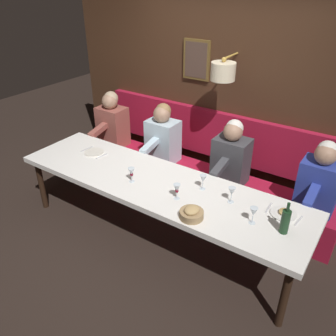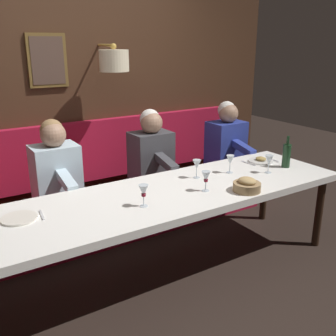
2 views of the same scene
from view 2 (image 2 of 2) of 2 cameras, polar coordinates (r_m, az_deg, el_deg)
name	(u,v)px [view 2 (image 2 of 2)]	position (r m, az deg, el deg)	size (l,w,h in m)	color
ground_plane	(160,276)	(3.39, -1.20, -15.51)	(12.00, 12.00, 0.00)	black
dining_table	(159,201)	(3.07, -1.28, -4.79)	(0.90, 3.29, 0.74)	white
banquette_bench	(114,214)	(3.98, -7.95, -6.66)	(0.52, 3.49, 0.45)	maroon
back_wall_panel	(85,94)	(4.18, -11.98, 10.56)	(0.59, 4.69, 2.90)	#422819
diner_nearest	(226,139)	(4.52, 8.54, 4.26)	(0.60, 0.40, 0.79)	#283893
diner_near	(151,151)	(3.96, -2.46, 2.48)	(0.60, 0.40, 0.79)	#3D3D42
diner_middle	(56,167)	(3.59, -16.09, 0.15)	(0.60, 0.40, 0.79)	silver
place_setting_0	(19,218)	(2.81, -20.94, -6.89)	(0.24, 0.32, 0.01)	silver
place_setting_1	(261,160)	(3.96, 13.41, 1.09)	(0.24, 0.32, 0.05)	silver
wine_glass_0	(144,191)	(2.79, -3.60, -3.42)	(0.07, 0.07, 0.16)	silver
wine_glass_1	(269,160)	(3.61, 14.55, 1.09)	(0.07, 0.07, 0.16)	silver
wine_glass_2	(230,160)	(3.54, 9.08, 1.11)	(0.07, 0.07, 0.16)	silver
wine_glass_3	(206,177)	(3.08, 5.57, -1.34)	(0.07, 0.07, 0.16)	silver
wine_glass_4	(197,165)	(3.37, 4.22, 0.43)	(0.07, 0.07, 0.16)	silver
wine_bottle	(286,155)	(3.83, 16.93, 1.81)	(0.08, 0.08, 0.30)	#19381E
bread_bowl	(247,185)	(3.15, 11.46, -2.51)	(0.22, 0.22, 0.12)	#9E7F56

